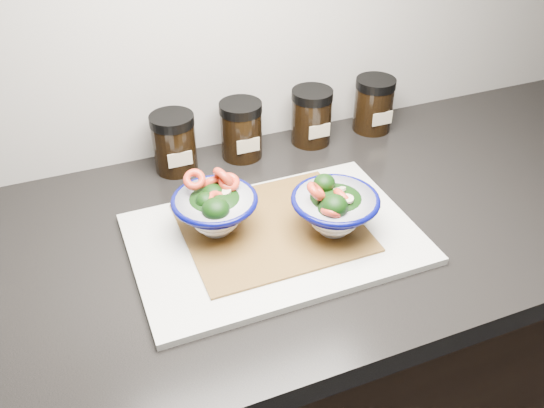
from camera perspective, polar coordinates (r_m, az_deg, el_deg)
name	(u,v)px	position (r m, az deg, el deg)	size (l,w,h in m)	color
cabinet	(331,380)	(1.33, 5.85, -16.99)	(3.43, 0.58, 0.86)	black
countertop	(346,219)	(1.01, 7.38, -1.51)	(3.50, 0.60, 0.04)	black
cutting_board	(275,239)	(0.92, 0.25, -3.44)	(0.45, 0.30, 0.01)	silver
bamboo_mat	(272,227)	(0.93, 0.00, -2.28)	(0.28, 0.24, 0.00)	olive
bowl_left	(215,208)	(0.90, -5.67, -0.37)	(0.14, 0.14, 0.11)	white
bowl_right	(334,208)	(0.90, 6.20, -0.45)	(0.14, 0.14, 0.11)	white
spice_jar_a	(174,143)	(1.09, -9.66, 6.00)	(0.08, 0.08, 0.11)	black
spice_jar_b	(241,130)	(1.12, -3.06, 7.34)	(0.08, 0.08, 0.11)	black
spice_jar_c	(311,116)	(1.17, 3.93, 8.65)	(0.08, 0.08, 0.11)	black
spice_jar_d	(374,104)	(1.23, 10.03, 9.69)	(0.08, 0.08, 0.11)	black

